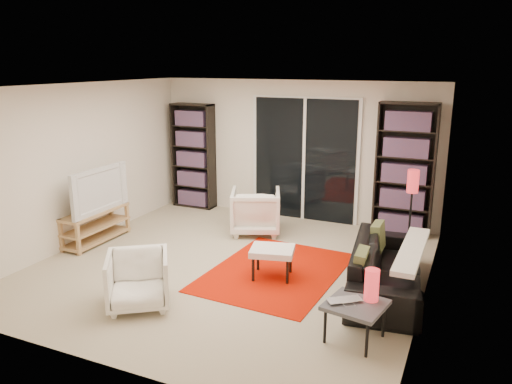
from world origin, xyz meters
TOP-DOWN VIEW (x-y plane):
  - floor at (0.00, 0.00)m, footprint 5.00×5.00m
  - wall_back at (0.00, 2.50)m, footprint 5.00×0.02m
  - wall_front at (0.00, -2.50)m, footprint 5.00×0.02m
  - wall_left at (-2.50, 0.00)m, footprint 0.02×5.00m
  - wall_right at (2.50, 0.00)m, footprint 0.02×5.00m
  - ceiling at (0.00, 0.00)m, footprint 5.00×5.00m
  - sliding_door at (0.20, 2.46)m, footprint 1.92×0.08m
  - bookshelf_left at (-1.95, 2.33)m, footprint 0.80×0.30m
  - bookshelf_right at (1.90, 2.33)m, footprint 0.90×0.30m
  - tv_stand at (-2.32, 0.02)m, footprint 0.38×1.18m
  - tv at (-2.30, 0.02)m, footprint 0.15×1.17m
  - rug at (0.63, 0.07)m, footprint 1.69×2.22m
  - sofa at (2.06, 0.13)m, footprint 1.05×2.12m
  - armchair_back at (-0.26, 1.42)m, footprint 1.01×1.02m
  - armchair_front at (-0.43, -1.43)m, footprint 0.94×0.95m
  - ottoman at (0.65, -0.09)m, footprint 0.63×0.56m
  - side_table at (1.97, -1.14)m, footprint 0.63×0.63m
  - laptop at (1.89, -1.19)m, footprint 0.41×0.39m
  - table_lamp at (2.09, -1.01)m, footprint 0.14×0.14m
  - floor_lamp at (2.12, 1.59)m, footprint 0.18×0.18m

SIDE VIEW (x-z plane):
  - floor at x=0.00m, z-range 0.00..0.00m
  - rug at x=0.63m, z-range 0.00..0.01m
  - tv_stand at x=-2.32m, z-range 0.01..0.51m
  - sofa at x=2.06m, z-range 0.00..0.59m
  - armchair_front at x=-0.43m, z-range 0.00..0.63m
  - ottoman at x=0.65m, z-range 0.14..0.54m
  - armchair_back at x=-0.26m, z-range 0.00..0.72m
  - side_table at x=1.97m, z-range 0.16..0.56m
  - laptop at x=1.89m, z-range 0.40..0.43m
  - table_lamp at x=2.09m, z-range 0.40..0.73m
  - tv at x=-2.30m, z-range 0.50..1.17m
  - floor_lamp at x=2.12m, z-range 0.30..1.51m
  - bookshelf_left at x=-1.95m, z-range 0.00..1.95m
  - sliding_door at x=0.20m, z-range -0.03..2.13m
  - bookshelf_right at x=1.90m, z-range 0.00..2.10m
  - wall_back at x=0.00m, z-range 0.00..2.40m
  - wall_front at x=0.00m, z-range 0.00..2.40m
  - wall_left at x=-2.50m, z-range 0.00..2.40m
  - wall_right at x=2.50m, z-range 0.00..2.40m
  - ceiling at x=0.00m, z-range 2.39..2.41m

